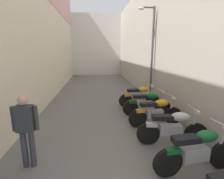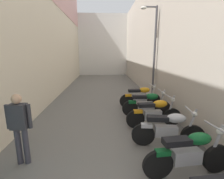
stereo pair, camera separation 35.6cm
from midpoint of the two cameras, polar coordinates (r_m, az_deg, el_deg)
name	(u,v)px [view 1 (the left image)]	position (r m, az deg, el deg)	size (l,w,h in m)	color
ground_plane	(104,111)	(6.97, -4.25, -7.45)	(35.06, 35.06, 0.00)	#66635E
building_left	(40,6)	(9.14, -24.71, 24.76)	(0.45, 19.06, 8.87)	beige
building_right	(155,37)	(9.09, 13.42, 17.22)	(0.45, 19.06, 6.35)	beige
building_far_end	(97,46)	(19.10, -5.88, 14.85)	(8.13, 2.00, 6.34)	silver
motorcycle_third	(198,150)	(3.80, 24.95, -18.41)	(1.85, 0.58, 1.04)	black
motorcycle_fourth	(173,127)	(4.61, 18.15, -12.18)	(1.84, 0.58, 1.04)	black
motorcycle_fifth	(156,111)	(5.61, 13.26, -7.39)	(1.85, 0.58, 1.04)	black
motorcycle_sixth	(147,103)	(6.46, 10.48, -4.59)	(1.85, 0.58, 1.04)	black
motorcycle_seventh	(139,96)	(7.46, 8.11, -2.18)	(1.85, 0.58, 1.04)	black
pedestrian_mid_alley	(26,126)	(3.95, -29.96, -11.01)	(0.52, 0.23, 1.57)	#383842
street_lamp	(151,48)	(8.24, 11.91, 13.86)	(0.79, 0.18, 4.43)	#47474C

